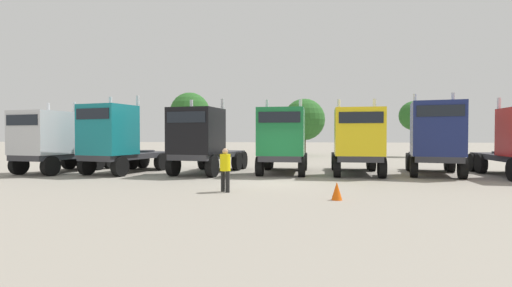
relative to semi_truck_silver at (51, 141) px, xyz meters
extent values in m
plane|color=gray|center=(12.73, -2.82, -1.81)|extent=(200.00, 200.00, 0.00)
cube|color=#333338|center=(0.21, 1.08, -0.87)|extent=(3.26, 6.09, 0.30)
cube|color=#B7BABF|center=(-0.12, -0.60, 0.46)|extent=(2.80, 2.77, 2.36)
cube|color=black|center=(-0.34, -1.78, 1.12)|extent=(2.07, 0.44, 0.55)
cylinder|color=silver|center=(1.07, 0.52, 0.76)|extent=(0.21, 0.21, 2.96)
cylinder|color=silver|center=(-0.80, 0.88, 0.76)|extent=(0.21, 0.21, 2.96)
cylinder|color=#333338|center=(0.45, 2.32, -0.66)|extent=(1.29, 1.29, 0.12)
cylinder|color=black|center=(0.87, -1.28, -1.29)|extent=(0.54, 1.09, 1.04)
cylinder|color=black|center=(-1.29, -0.87, -1.29)|extent=(0.54, 1.09, 1.04)
cylinder|color=black|center=(1.53, 2.13, -1.29)|extent=(0.54, 1.09, 1.04)
cylinder|color=black|center=(-0.63, 2.55, -1.29)|extent=(0.54, 1.09, 1.04)
cylinder|color=black|center=(1.74, 3.21, -1.29)|extent=(0.54, 1.09, 1.04)
cylinder|color=black|center=(-0.42, 3.63, -1.29)|extent=(0.54, 1.09, 1.04)
cube|color=#333338|center=(4.12, 1.33, -0.86)|extent=(3.53, 6.30, 0.30)
cube|color=#14727A|center=(3.68, -0.49, 0.62)|extent=(2.85, 2.70, 2.67)
cube|color=black|center=(3.42, -1.58, 1.43)|extent=(2.05, 0.53, 0.55)
cylinder|color=silver|center=(4.89, 0.50, 0.92)|extent=(0.22, 0.22, 3.27)
cylinder|color=silver|center=(3.05, 0.95, 0.92)|extent=(0.22, 0.22, 3.27)
cylinder|color=#333338|center=(4.42, 2.61, -0.65)|extent=(1.33, 1.33, 0.12)
cylinder|color=black|center=(4.66, -1.14, -1.29)|extent=(0.59, 1.11, 1.05)
cylinder|color=black|center=(2.52, -0.62, -1.29)|extent=(0.59, 1.11, 1.05)
cylinder|color=black|center=(5.51, 2.42, -1.29)|extent=(0.59, 1.11, 1.05)
cylinder|color=black|center=(3.37, 2.93, -1.29)|extent=(0.59, 1.11, 1.05)
cylinder|color=black|center=(5.76, 3.49, -1.29)|extent=(0.59, 1.11, 1.05)
cylinder|color=black|center=(3.62, 4.00, -1.29)|extent=(0.59, 1.11, 1.05)
cube|color=#333338|center=(8.79, 1.63, -0.80)|extent=(3.17, 6.45, 0.30)
cube|color=black|center=(8.48, -0.22, 0.56)|extent=(2.76, 2.77, 2.42)
cube|color=black|center=(8.28, -1.43, 1.24)|extent=(2.08, 0.38, 0.55)
cylinder|color=silver|center=(9.64, 0.96, 0.86)|extent=(0.21, 0.21, 3.02)
cylinder|color=silver|center=(7.76, 1.27, 0.86)|extent=(0.21, 0.21, 3.02)
cylinder|color=#333338|center=(9.01, 2.97, -0.59)|extent=(1.26, 1.26, 0.12)
cylinder|color=black|center=(9.48, -0.90, -1.26)|extent=(0.53, 1.16, 1.12)
cylinder|color=black|center=(7.31, -0.54, -1.26)|extent=(0.53, 1.16, 1.12)
cylinder|color=black|center=(10.11, 2.92, -1.26)|extent=(0.53, 1.16, 1.12)
cylinder|color=black|center=(7.94, 3.28, -1.26)|extent=(0.53, 1.16, 1.12)
cylinder|color=black|center=(10.29, 4.01, -1.26)|extent=(0.53, 1.16, 1.12)
cylinder|color=black|center=(8.12, 4.36, -1.26)|extent=(0.53, 1.16, 1.12)
cube|color=#333338|center=(13.03, 2.08, -0.88)|extent=(2.45, 5.86, 0.30)
cube|color=#197238|center=(12.95, 0.40, 0.52)|extent=(2.50, 2.51, 2.49)
cube|color=black|center=(12.90, -0.82, 1.24)|extent=(2.10, 0.13, 0.55)
cylinder|color=silver|center=(13.96, 1.71, 0.82)|extent=(0.19, 0.19, 3.09)
cylinder|color=silver|center=(12.06, 1.80, 0.82)|extent=(0.19, 0.19, 3.09)
cylinder|color=#333338|center=(13.08, 3.35, -0.67)|extent=(1.15, 1.15, 0.12)
cylinder|color=black|center=(14.03, -0.15, -1.30)|extent=(0.39, 1.05, 1.04)
cylinder|color=black|center=(11.83, -0.05, -1.30)|extent=(0.39, 1.05, 1.04)
cylinder|color=black|center=(14.18, 3.32, -1.30)|extent=(0.39, 1.05, 1.04)
cylinder|color=black|center=(11.98, 3.41, -1.30)|extent=(0.39, 1.05, 1.04)
cylinder|color=black|center=(14.23, 4.42, -1.30)|extent=(0.39, 1.05, 1.04)
cylinder|color=black|center=(12.03, 4.51, -1.30)|extent=(0.39, 1.05, 1.04)
cube|color=#333338|center=(17.07, 2.13, -0.85)|extent=(2.59, 6.25, 0.30)
cube|color=yellow|center=(16.94, 0.23, 0.51)|extent=(2.55, 2.46, 2.42)
cube|color=black|center=(16.87, -0.94, 1.19)|extent=(2.10, 0.18, 0.55)
cylinder|color=silver|center=(17.98, 1.47, 0.81)|extent=(0.19, 0.19, 3.02)
cylinder|color=silver|center=(16.08, 1.60, 0.81)|extent=(0.19, 0.19, 3.02)
cylinder|color=#333338|center=(17.15, 3.48, -0.64)|extent=(1.17, 1.17, 0.12)
cylinder|color=black|center=(18.01, -0.30, -1.28)|extent=(0.42, 1.09, 1.06)
cylinder|color=black|center=(15.82, -0.15, -1.28)|extent=(0.42, 1.09, 1.06)
cylinder|color=black|center=(18.26, 3.52, -1.28)|extent=(0.42, 1.09, 1.06)
cylinder|color=black|center=(16.06, 3.66, -1.28)|extent=(0.42, 1.09, 1.06)
cylinder|color=black|center=(18.33, 4.62, -1.28)|extent=(0.42, 1.09, 1.06)
cylinder|color=black|center=(16.14, 4.76, -1.28)|extent=(0.42, 1.09, 1.06)
cube|color=#333338|center=(21.27, 2.17, -0.86)|extent=(3.43, 6.12, 0.30)
cube|color=navy|center=(20.91, 0.60, 0.66)|extent=(2.91, 3.02, 2.75)
cube|color=black|center=(20.62, -0.66, 1.51)|extent=(2.06, 0.51, 0.55)
cylinder|color=silver|center=(22.15, 1.78, 0.96)|extent=(0.22, 0.22, 3.35)
cylinder|color=silver|center=(20.30, 2.20, 0.96)|extent=(0.22, 0.22, 3.35)
cylinder|color=#333338|center=(21.55, 3.41, -0.65)|extent=(1.32, 1.32, 0.12)
cylinder|color=black|center=(21.85, -0.20, -1.29)|extent=(0.57, 1.10, 1.05)
cylinder|color=black|center=(19.71, 0.29, -1.29)|extent=(0.57, 1.10, 1.05)
cylinder|color=black|center=(22.63, 3.18, -1.29)|extent=(0.57, 1.10, 1.05)
cylinder|color=black|center=(20.48, 3.67, -1.29)|extent=(0.57, 1.10, 1.05)
cylinder|color=black|center=(22.87, 4.25, -1.29)|extent=(0.57, 1.10, 1.05)
cylinder|color=black|center=(20.73, 4.74, -1.29)|extent=(0.57, 1.10, 1.05)
cylinder|color=silver|center=(24.10, 1.03, 0.79)|extent=(0.19, 0.19, 2.95)
cylinder|color=#333338|center=(25.16, 2.62, -0.63)|extent=(1.17, 1.17, 0.12)
cylinder|color=black|center=(24.07, 2.79, -1.28)|extent=(0.42, 1.10, 1.08)
cylinder|color=black|center=(24.14, 3.89, -1.28)|extent=(0.42, 1.10, 1.08)
cylinder|color=black|center=(11.23, -5.72, -1.41)|extent=(0.23, 0.23, 0.80)
cylinder|color=black|center=(11.02, -5.54, -1.41)|extent=(0.23, 0.23, 0.80)
cylinder|color=yellow|center=(11.12, -5.63, -0.70)|extent=(0.56, 0.56, 0.63)
sphere|color=tan|center=(11.12, -5.63, -0.27)|extent=(0.22, 0.22, 0.22)
cone|color=#F2590C|center=(15.14, -6.90, -1.51)|extent=(0.36, 0.36, 0.61)
cylinder|color=#4C3823|center=(2.22, 19.32, -0.35)|extent=(0.36, 0.36, 2.93)
sphere|color=#286023|center=(2.22, 19.32, 2.82)|extent=(4.24, 4.24, 4.24)
cylinder|color=#4C3823|center=(14.40, 19.75, -0.78)|extent=(0.36, 0.36, 2.08)
sphere|color=#286023|center=(14.40, 19.75, 2.00)|extent=(4.35, 4.35, 4.35)
cylinder|color=#4C3823|center=(25.36, 19.39, -0.34)|extent=(0.36, 0.36, 2.96)
sphere|color=#286023|center=(25.36, 19.39, 2.32)|extent=(2.95, 2.95, 2.95)
camera|label=1|loc=(13.90, -19.30, 0.32)|focal=25.92mm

